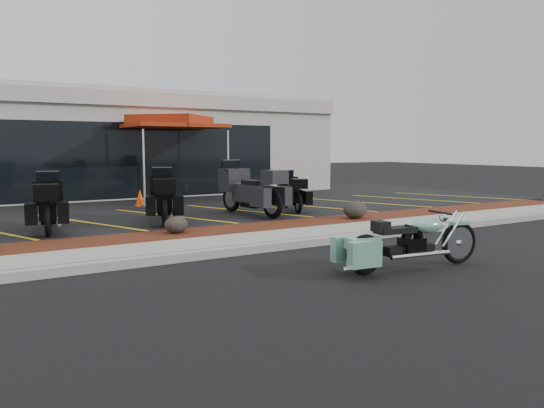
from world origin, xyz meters
TOP-DOWN VIEW (x-y plane):
  - ground at (0.00, 0.00)m, footprint 90.00×90.00m
  - curb at (0.00, 0.90)m, footprint 24.00×0.25m
  - sidewalk at (0.00, 1.60)m, footprint 24.00×1.20m
  - mulch_bed at (0.00, 2.80)m, footprint 24.00×1.20m
  - upper_lot at (0.00, 8.20)m, footprint 26.00×9.60m
  - dealership_building at (0.00, 14.47)m, footprint 18.00×8.16m
  - boulder_mid at (-0.92, 2.86)m, footprint 0.50×0.42m
  - boulder_right at (3.81, 2.70)m, footprint 0.63×0.53m
  - hero_cruiser at (2.31, -1.75)m, footprint 2.72×1.01m
  - touring_black_front at (-3.03, 5.36)m, footprint 1.19×2.30m
  - touring_black_mid at (-0.30, 5.40)m, footprint 1.52×2.41m
  - touring_grey at (1.77, 5.60)m, footprint 1.29×2.63m
  - touring_black_rear at (3.63, 5.64)m, footprint 1.35×2.09m
  - traffic_cone at (0.06, 8.49)m, footprint 0.31×0.31m
  - popup_canopy at (1.58, 9.72)m, footprint 3.53×3.53m

SIDE VIEW (x-z plane):
  - ground at x=0.00m, z-range 0.00..0.00m
  - curb at x=0.00m, z-range 0.00..0.15m
  - sidewalk at x=0.00m, z-range 0.00..0.15m
  - upper_lot at x=0.00m, z-range 0.00..0.15m
  - mulch_bed at x=0.00m, z-range 0.00..0.16m
  - boulder_mid at x=-0.92m, z-range 0.16..0.52m
  - boulder_right at x=3.81m, z-range 0.16..0.61m
  - traffic_cone at x=0.06m, z-range 0.15..0.67m
  - hero_cruiser at x=2.31m, z-range 0.00..0.93m
  - touring_black_rear at x=3.63m, z-range 0.15..1.28m
  - touring_black_front at x=-3.03m, z-range 0.15..1.43m
  - touring_black_mid at x=-0.30m, z-range 0.15..1.46m
  - touring_grey at x=1.77m, z-range 0.15..1.62m
  - dealership_building at x=0.00m, z-range 0.01..4.01m
  - popup_canopy at x=1.58m, z-range 1.32..4.19m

